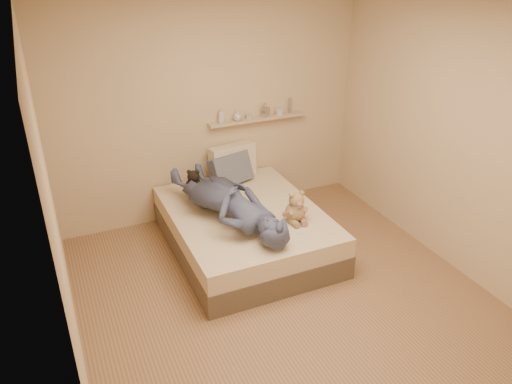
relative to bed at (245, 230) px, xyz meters
name	(u,v)px	position (x,y,z in m)	size (l,w,h in m)	color
room	(289,170)	(0.00, -0.93, 1.08)	(3.80, 3.80, 3.80)	#946A4C
bed	(245,230)	(0.00, 0.00, 0.00)	(1.50, 1.90, 0.45)	brown
game_console	(255,226)	(-0.12, -0.54, 0.37)	(0.16, 0.07, 0.05)	#ACAFB3
teddy_bear	(296,209)	(0.38, -0.40, 0.37)	(0.28, 0.27, 0.34)	tan
dark_plush	(194,184)	(-0.37, 0.56, 0.36)	(0.20, 0.20, 0.31)	black
pillow_cream	(233,162)	(0.20, 0.83, 0.43)	(0.55, 0.16, 0.40)	beige
pillow_grey	(231,170)	(0.12, 0.69, 0.40)	(0.50, 0.14, 0.34)	slate
person	(228,202)	(-0.21, -0.09, 0.42)	(0.60, 1.65, 0.39)	#3F4964
wall_shelf	(257,119)	(0.55, 0.91, 0.88)	(1.20, 0.12, 0.03)	tan
shelf_bottles	(251,113)	(0.47, 0.91, 0.96)	(0.94, 0.14, 0.19)	silver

